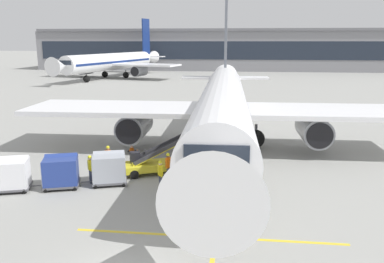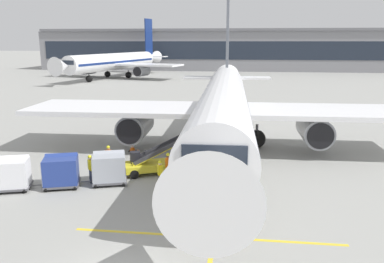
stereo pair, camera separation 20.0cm
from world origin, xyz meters
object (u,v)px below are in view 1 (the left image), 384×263
at_px(ground_crew_by_loader, 160,173).
at_px(safety_cone_wingtip, 137,155).
at_px(ground_crew_marshaller, 90,167).
at_px(ground_crew_by_carts, 108,157).
at_px(baggage_cart_lead, 109,168).
at_px(baggage_cart_second, 61,171).
at_px(parked_airplane, 223,105).
at_px(belt_loader, 154,160).
at_px(ground_crew_wingwalker, 168,165).
at_px(safety_cone_engine_keepout, 132,148).
at_px(baggage_cart_third, 11,174).
at_px(distant_airplane, 113,62).

bearing_deg(ground_crew_by_loader, safety_cone_wingtip, 116.56).
height_order(ground_crew_by_loader, ground_crew_marshaller, same).
bearing_deg(ground_crew_by_carts, ground_crew_by_loader, -34.75).
distance_m(baggage_cart_lead, ground_crew_marshaller, 1.15).
distance_m(baggage_cart_lead, baggage_cart_second, 2.77).
distance_m(parked_airplane, ground_crew_by_carts, 9.91).
xyz_separation_m(parked_airplane, belt_loader, (-4.13, -6.24, -2.73)).
bearing_deg(ground_crew_marshaller, parked_airplane, 48.55).
bearing_deg(ground_crew_wingwalker, belt_loader, 131.30).
distance_m(ground_crew_by_loader, ground_crew_marshaller, 4.42).
distance_m(baggage_cart_second, safety_cone_engine_keepout, 8.29).
relative_size(parked_airplane, safety_cone_engine_keepout, 63.24).
height_order(baggage_cart_third, safety_cone_engine_keepout, baggage_cart_third).
xyz_separation_m(baggage_cart_second, ground_crew_by_carts, (1.83, 3.12, -0.00)).
height_order(baggage_cart_third, ground_crew_marshaller, baggage_cart_third).
bearing_deg(ground_crew_by_carts, parked_airplane, 41.23).
bearing_deg(ground_crew_wingwalker, ground_crew_by_carts, 163.75).
distance_m(baggage_cart_second, safety_cone_wingtip, 6.69).
height_order(parked_airplane, ground_crew_by_carts, parked_airplane).
height_order(baggage_cart_lead, ground_crew_wingwalker, baggage_cart_lead).
bearing_deg(baggage_cart_third, ground_crew_by_loader, 7.55).
xyz_separation_m(baggage_cart_third, ground_crew_marshaller, (4.09, 1.65, -0.00)).
bearing_deg(parked_airplane, baggage_cart_lead, -127.05).
bearing_deg(belt_loader, safety_cone_wingtip, 123.93).
bearing_deg(belt_loader, distant_airplane, 109.80).
xyz_separation_m(ground_crew_by_loader, safety_cone_wingtip, (-2.79, 5.58, -0.62)).
xyz_separation_m(ground_crew_wingwalker, distant_airplane, (-24.26, 65.52, 2.64)).
bearing_deg(distant_airplane, safety_cone_wingtip, -70.91).
bearing_deg(ground_crew_by_loader, baggage_cart_lead, 169.71).
height_order(baggage_cart_second, baggage_cart_third, same).
relative_size(baggage_cart_lead, safety_cone_engine_keepout, 4.47).
bearing_deg(belt_loader, parked_airplane, 56.48).
xyz_separation_m(ground_crew_by_carts, distant_airplane, (-20.06, 64.30, 2.64)).
distance_m(baggage_cart_lead, distant_airplane, 69.74).
distance_m(parked_airplane, safety_cone_engine_keepout, 7.83).
distance_m(ground_crew_by_carts, distant_airplane, 67.41).
distance_m(parked_airplane, baggage_cart_lead, 10.96).
bearing_deg(safety_cone_engine_keepout, ground_crew_by_carts, -92.73).
xyz_separation_m(ground_crew_marshaller, ground_crew_wingwalker, (4.57, 1.04, 0.00)).
bearing_deg(ground_crew_by_loader, belt_loader, 108.47).
xyz_separation_m(safety_cone_wingtip, distant_airplane, (-21.29, 61.50, 3.27)).
relative_size(belt_loader, ground_crew_by_loader, 3.09).
relative_size(baggage_cart_lead, distant_airplane, 0.07).
height_order(ground_crew_marshaller, ground_crew_wingwalker, same).
bearing_deg(ground_crew_wingwalker, safety_cone_wingtip, 126.45).
distance_m(belt_loader, baggage_cart_lead, 3.22).
relative_size(belt_loader, baggage_cart_second, 1.91).
relative_size(baggage_cart_third, ground_crew_by_loader, 1.62).
xyz_separation_m(baggage_cart_lead, ground_crew_marshaller, (-1.15, -0.07, -0.00)).
xyz_separation_m(baggage_cart_lead, ground_crew_by_carts, (-0.78, 2.20, -0.00)).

